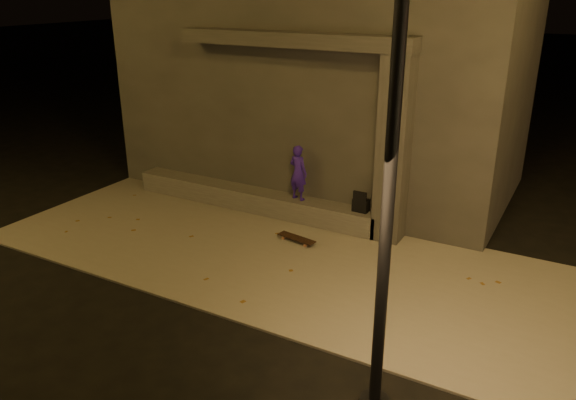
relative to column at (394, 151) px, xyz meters
The scene contains 10 objects.
ground 4.51m from the column, 114.39° to the right, with size 120.00×120.00×0.00m, color black.
sidewalk 3.04m from the column, 134.17° to the right, with size 11.00×4.40×0.04m, color slate.
building 3.92m from the column, 134.55° to the left, with size 9.00×5.10×5.22m.
ledge 3.57m from the column, behind, with size 6.00×0.55×0.45m, color #514E49.
column is the anchor object (origin of this frame).
canopy 2.93m from the column, behind, with size 5.00×0.70×0.28m, color #363431.
skateboarder 2.17m from the column, behind, with size 0.43×0.28×1.18m, color #32189E.
backpack 1.34m from the column, behind, with size 0.33×0.22×0.45m.
skateboard 2.52m from the column, 144.83° to the right, with size 0.84×0.35×0.09m.
street_lamp_0 5.33m from the column, 72.23° to the right, with size 0.36×0.36×7.23m.
Camera 1 is at (4.91, -6.14, 4.77)m, focal length 35.00 mm.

